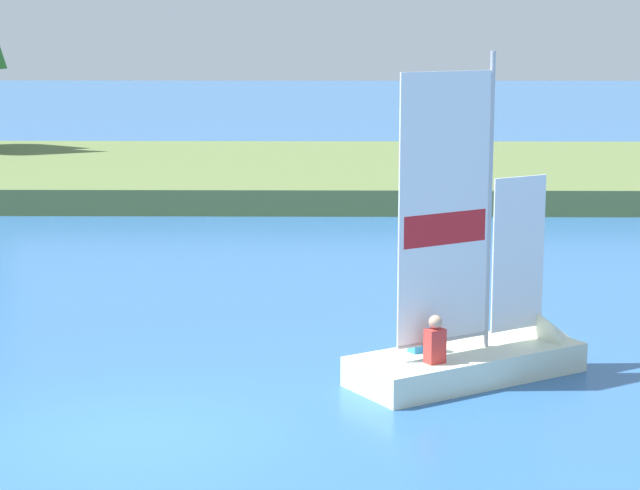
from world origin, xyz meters
TOP-DOWN VIEW (x-y plane):
  - ground_plane at (0.00, 0.00)m, footprint 200.00×200.00m
  - shore_bank at (0.00, 25.52)m, footprint 80.00×14.31m
  - sailboat at (5.20, 3.02)m, footprint 4.27×3.39m

SIDE VIEW (x-z plane):
  - ground_plane at x=0.00m, z-range 0.00..0.00m
  - shore_bank at x=0.00m, z-range 0.00..0.76m
  - sailboat at x=5.20m, z-range -2.30..3.13m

